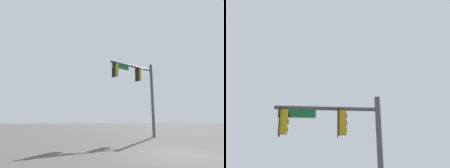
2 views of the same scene
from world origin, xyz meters
TOP-DOWN VIEW (x-y plane):
  - signal_pole_near at (-4.68, -6.40)m, footprint 4.90×0.75m

SIDE VIEW (x-z plane):
  - signal_pole_near at x=-4.68m, z-range 1.21..8.12m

